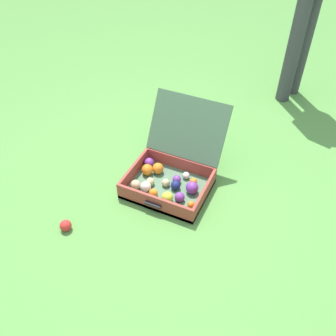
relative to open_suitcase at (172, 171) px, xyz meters
name	(u,v)px	position (x,y,z in m)	size (l,w,h in m)	color
ground_plane	(159,193)	(-0.03, -0.13, -0.11)	(16.00, 16.00, 0.00)	#569342
open_suitcase	(172,171)	(0.00, 0.00, 0.00)	(0.53, 0.67, 0.50)	#4C7051
stray_ball_on_grass	(66,225)	(-0.41, -0.64, -0.07)	(0.07, 0.07, 0.07)	red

